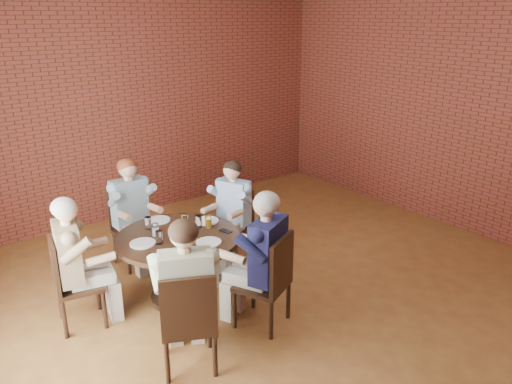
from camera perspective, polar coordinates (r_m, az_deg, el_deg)
floor at (r=5.50m, az=4.53°, el=-12.68°), size 7.00×7.00×0.00m
wall_back at (r=7.68m, az=-13.28°, el=9.91°), size 7.00×0.00×7.00m
wall_right at (r=7.38m, az=24.10°, el=8.35°), size 0.00×7.00×7.00m
dining_table at (r=5.39m, az=-8.80°, el=-7.12°), size 1.30×1.30×0.75m
chair_a at (r=6.19m, az=-2.40°, el=-3.50°), size 0.53×0.53×0.92m
diner_a at (r=6.07m, az=-2.84°, el=-2.46°), size 0.76×0.70×1.30m
chair_b at (r=6.31m, az=-14.15°, el=-3.54°), size 0.44×0.44×0.94m
diner_b at (r=6.18m, az=-13.92°, el=-2.42°), size 0.55×0.67×1.34m
chair_c at (r=5.22m, az=-20.60°, el=-9.39°), size 0.51×0.51×0.94m
diner_c at (r=5.15m, az=-19.85°, el=-7.65°), size 0.75×0.66×1.35m
chair_d at (r=4.35m, az=-7.72°, el=-14.23°), size 0.62×0.62×0.98m
diner_d at (r=4.33m, az=-7.93°, el=-11.59°), size 0.82×0.88×1.41m
chair_e at (r=4.89m, az=1.68°, el=-9.86°), size 0.61×0.61×0.98m
diner_e at (r=4.85m, az=0.68°, el=-7.79°), size 0.81×0.87×1.40m
plate_a at (r=5.60m, az=-5.63°, el=-3.30°), size 0.26×0.26×0.01m
plate_b at (r=5.71m, az=-11.08°, el=-3.16°), size 0.26×0.26×0.01m
plate_c at (r=5.18m, az=-12.83°, el=-5.73°), size 0.26×0.26×0.01m
plate_d at (r=5.09m, az=-5.44°, el=-5.75°), size 0.26×0.26×0.01m
glass_a at (r=5.43m, az=-6.56°, el=-3.40°), size 0.07×0.07×0.14m
glass_b at (r=5.48m, az=-8.11°, el=-3.25°), size 0.07×0.07×0.14m
glass_c at (r=5.48m, az=-12.23°, el=-3.51°), size 0.07×0.07×0.14m
glass_d at (r=5.30m, az=-11.42°, el=-4.25°), size 0.07×0.07×0.14m
glass_e at (r=5.12m, az=-11.02°, el=-5.11°), size 0.07×0.07×0.14m
glass_f at (r=4.95m, az=-8.17°, el=-5.83°), size 0.07×0.07×0.14m
glass_g at (r=5.18m, az=-8.10°, el=-4.66°), size 0.07×0.07×0.14m
glass_h at (r=5.42m, az=-5.46°, el=-3.39°), size 0.07×0.07×0.14m
smartphone at (r=5.34m, az=-3.46°, el=-4.47°), size 0.10×0.15×0.01m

